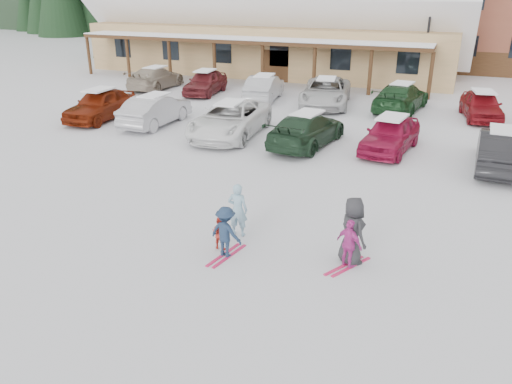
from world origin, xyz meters
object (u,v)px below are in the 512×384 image
at_px(parked_car_11, 401,97).
at_px(parked_car_5, 501,150).
at_px(adult_skier, 238,210).
at_px(parked_car_2, 230,119).
at_px(parked_car_7, 156,78).
at_px(child_navy, 226,232).
at_px(parked_car_1, 155,110).
at_px(toddler_red, 220,233).
at_px(parked_car_0, 100,105).
at_px(lamp_post, 427,37).
at_px(parked_car_10, 326,92).
at_px(child_magenta, 349,244).
at_px(parked_car_12, 481,105).
at_px(parked_car_8, 205,82).
at_px(parked_car_4, 391,134).
at_px(parked_car_9, 264,88).
at_px(parked_car_3, 307,129).
at_px(bystander_dark, 352,231).
at_px(day_lodge, 274,19).

bearing_deg(parked_car_11, parked_car_5, 127.31).
distance_m(adult_skier, parked_car_2, 9.93).
distance_m(parked_car_7, parked_car_11, 15.95).
distance_m(child_navy, parked_car_1, 13.68).
xyz_separation_m(toddler_red, parked_car_2, (-4.19, 9.80, 0.33)).
bearing_deg(child_navy, parked_car_0, -29.70).
bearing_deg(parked_car_7, adult_skier, 126.96).
relative_size(lamp_post, parked_car_5, 1.26).
height_order(parked_car_1, parked_car_10, parked_car_10).
distance_m(child_magenta, parked_car_12, 17.44).
xyz_separation_m(parked_car_7, parked_car_11, (15.94, -0.47, 0.04)).
bearing_deg(parked_car_8, parked_car_10, -8.60).
relative_size(child_magenta, parked_car_2, 0.23).
distance_m(child_magenta, parked_car_4, 9.89).
xyz_separation_m(parked_car_2, parked_car_9, (-1.33, 7.77, -0.03)).
relative_size(parked_car_3, parked_car_9, 1.09).
xyz_separation_m(child_navy, parked_car_1, (-8.76, 10.51, 0.06)).
distance_m(parked_car_4, parked_car_10, 8.68).
bearing_deg(bystander_dark, parked_car_10, -29.02).
relative_size(parked_car_3, parked_car_12, 1.16).
bearing_deg(adult_skier, parked_car_4, -112.46).
bearing_deg(parked_car_11, parked_car_0, 36.71).
relative_size(adult_skier, parked_car_12, 0.36).
xyz_separation_m(bystander_dark, parked_car_3, (-3.86, 9.10, -0.16)).
relative_size(adult_skier, bystander_dark, 0.87).
height_order(toddler_red, parked_car_10, parked_car_10).
height_order(day_lodge, parked_car_4, day_lodge).
height_order(child_magenta, parked_car_9, parked_car_9).
height_order(adult_skier, child_navy, adult_skier).
bearing_deg(parked_car_2, parked_car_0, 174.56).
bearing_deg(child_navy, child_magenta, -156.88).
bearing_deg(parked_car_12, parked_car_3, -141.45).
bearing_deg(toddler_red, parked_car_1, -48.68).
height_order(lamp_post, parked_car_1, lamp_post).
bearing_deg(lamp_post, parked_car_4, -90.15).
relative_size(day_lodge, parked_car_3, 5.91).
bearing_deg(parked_car_0, child_navy, -43.29).
xyz_separation_m(toddler_red, parked_car_8, (-9.65, 17.93, 0.29)).
distance_m(parked_car_9, parked_car_10, 3.80).
bearing_deg(parked_car_12, parked_car_1, -163.54).
xyz_separation_m(parked_car_1, parked_car_10, (6.70, 7.32, 0.04)).
bearing_deg(parked_car_4, parked_car_12, 72.04).
relative_size(child_magenta, parked_car_0, 0.28).
distance_m(toddler_red, bystander_dark, 3.42).
xyz_separation_m(lamp_post, parked_car_0, (-14.58, -14.84, -2.53)).
xyz_separation_m(lamp_post, adult_skier, (-2.83, -24.01, -2.55)).
xyz_separation_m(day_lodge, bystander_dark, (12.30, -28.10, -3.07)).
height_order(adult_skier, parked_car_12, adult_skier).
bearing_deg(child_navy, parked_car_7, -41.99).
distance_m(parked_car_11, parked_car_12, 4.08).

